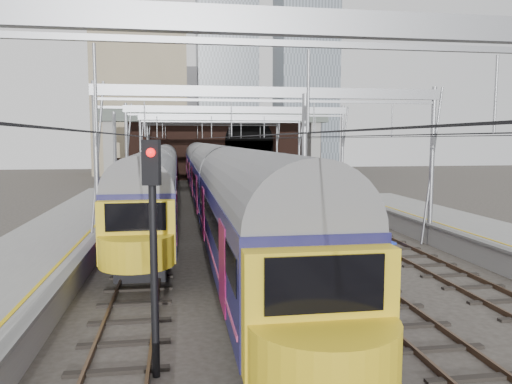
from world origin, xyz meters
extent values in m
plane|color=#38332D|center=(0.00, 0.00, 0.00)|extent=(160.00, 160.00, 0.00)
cube|color=gray|center=(-10.20, 2.50, 0.55)|extent=(4.20, 55.00, 1.10)
cube|color=slate|center=(-8.15, 2.50, 1.05)|extent=(0.35, 55.00, 0.12)
cube|color=gold|center=(-8.65, 2.50, 1.11)|extent=(0.12, 55.00, 0.01)
cube|color=#4C3828|center=(-6.72, 15.00, 0.09)|extent=(0.08, 80.00, 0.16)
cube|color=#4C3828|center=(-5.28, 15.00, 0.09)|extent=(0.08, 80.00, 0.16)
cube|color=black|center=(-6.00, 15.00, 0.01)|extent=(2.40, 80.00, 0.14)
cube|color=#4C3828|center=(-2.72, 15.00, 0.09)|extent=(0.08, 80.00, 0.16)
cube|color=#4C3828|center=(-1.28, 15.00, 0.09)|extent=(0.08, 80.00, 0.16)
cube|color=black|center=(-2.00, 15.00, 0.01)|extent=(2.40, 80.00, 0.14)
cube|color=#4C3828|center=(1.28, 15.00, 0.09)|extent=(0.08, 80.00, 0.16)
cube|color=#4C3828|center=(2.72, 15.00, 0.09)|extent=(0.08, 80.00, 0.16)
cube|color=black|center=(2.00, 15.00, 0.01)|extent=(2.40, 80.00, 0.14)
cube|color=#4C3828|center=(5.28, 15.00, 0.09)|extent=(0.08, 80.00, 0.16)
cube|color=#4C3828|center=(6.72, 15.00, 0.09)|extent=(0.08, 80.00, 0.16)
cube|color=black|center=(6.00, 15.00, 0.01)|extent=(2.40, 80.00, 0.14)
cube|color=gray|center=(0.00, -6.00, 7.60)|extent=(16.80, 0.28, 0.50)
cylinder|color=gray|center=(-8.20, 8.00, 4.00)|extent=(0.24, 0.24, 8.00)
cylinder|color=gray|center=(8.20, 8.00, 4.00)|extent=(0.24, 0.24, 8.00)
cube|color=gray|center=(0.00, 8.00, 7.60)|extent=(16.80, 0.28, 0.50)
cylinder|color=gray|center=(-8.20, 22.00, 4.00)|extent=(0.24, 0.24, 8.00)
cylinder|color=gray|center=(8.20, 22.00, 4.00)|extent=(0.24, 0.24, 8.00)
cube|color=gray|center=(0.00, 22.00, 7.60)|extent=(16.80, 0.28, 0.50)
cylinder|color=gray|center=(-8.20, 36.00, 4.00)|extent=(0.24, 0.24, 8.00)
cylinder|color=gray|center=(8.20, 36.00, 4.00)|extent=(0.24, 0.24, 8.00)
cube|color=gray|center=(0.00, 36.00, 7.60)|extent=(16.80, 0.28, 0.50)
cylinder|color=gray|center=(-8.20, 48.00, 4.00)|extent=(0.24, 0.24, 8.00)
cylinder|color=gray|center=(8.20, 48.00, 4.00)|extent=(0.24, 0.24, 8.00)
cube|color=gray|center=(0.00, 48.00, 7.60)|extent=(16.80, 0.28, 0.50)
cube|color=black|center=(-6.00, 15.00, 5.50)|extent=(0.03, 80.00, 0.03)
cube|color=black|center=(-2.00, 15.00, 5.50)|extent=(0.03, 80.00, 0.03)
cube|color=black|center=(2.00, 15.00, 5.50)|extent=(0.03, 80.00, 0.03)
cube|color=black|center=(6.00, 15.00, 5.50)|extent=(0.03, 80.00, 0.03)
cube|color=black|center=(2.00, 52.00, 4.50)|extent=(26.00, 2.00, 9.00)
cube|color=black|center=(5.00, 50.98, 2.60)|extent=(6.50, 0.10, 5.20)
cylinder|color=black|center=(5.00, 50.98, 5.20)|extent=(6.50, 0.10, 6.50)
cube|color=black|center=(-10.00, 51.00, 1.50)|extent=(6.00, 1.50, 3.00)
cube|color=gray|center=(-12.50, 46.00, 4.10)|extent=(1.20, 2.50, 8.20)
cube|color=gray|center=(12.50, 46.00, 4.10)|extent=(1.20, 2.50, 8.20)
cube|color=#586359|center=(0.00, 46.00, 8.20)|extent=(28.00, 3.00, 1.40)
cube|color=gray|center=(0.00, 46.00, 9.10)|extent=(28.00, 3.00, 0.30)
cube|color=tan|center=(-10.00, 66.00, 11.00)|extent=(14.00, 12.00, 22.00)
cube|color=#4C5660|center=(4.00, 72.00, 16.00)|extent=(10.00, 10.00, 32.00)
cube|color=gray|center=(-2.00, 80.00, 9.00)|extent=(18.00, 14.00, 18.00)
cube|color=black|center=(-2.00, 26.98, 0.35)|extent=(2.29, 67.89, 0.70)
cube|color=#151447|center=(-2.00, 26.98, 2.30)|extent=(2.92, 67.89, 2.61)
cylinder|color=slate|center=(-2.00, 26.98, 3.61)|extent=(2.86, 67.39, 2.86)
cube|color=black|center=(-2.00, 26.98, 2.72)|extent=(2.94, 66.69, 0.78)
cube|color=#D34277|center=(-2.00, 26.98, 1.57)|extent=(2.94, 66.89, 0.13)
cube|color=gold|center=(-2.00, -7.11, 2.20)|extent=(2.86, 0.60, 2.41)
cube|color=black|center=(-2.00, -7.28, 2.82)|extent=(2.19, 0.08, 1.04)
cube|color=black|center=(-6.00, 26.09, 0.35)|extent=(2.16, 47.86, 0.70)
cube|color=#151447|center=(-6.00, 26.09, 2.23)|extent=(2.75, 47.86, 2.45)
cylinder|color=slate|center=(-6.00, 26.09, 3.45)|extent=(2.69, 47.36, 2.69)
cube|color=black|center=(-6.00, 26.09, 2.62)|extent=(2.77, 46.66, 0.74)
cube|color=#D34277|center=(-6.00, 26.09, 1.54)|extent=(2.77, 46.86, 0.12)
cube|color=gold|center=(-6.00, 2.01, 2.13)|extent=(2.69, 0.60, 2.25)
cube|color=black|center=(-6.00, 1.84, 2.72)|extent=(2.06, 0.08, 0.98)
cylinder|color=black|center=(-5.10, -4.51, 2.60)|extent=(0.17, 0.17, 5.20)
cube|color=black|center=(-5.10, -4.69, 4.88)|extent=(0.42, 0.29, 0.98)
sphere|color=red|center=(-5.10, -4.81, 5.09)|extent=(0.20, 0.20, 0.20)
cylinder|color=black|center=(-1.02, 1.51, 2.38)|extent=(0.16, 0.16, 4.77)
cube|color=black|center=(-1.02, 1.33, 4.47)|extent=(0.37, 0.24, 0.89)
sphere|color=red|center=(-1.02, 1.21, 4.67)|extent=(0.18, 0.18, 0.18)
cube|color=blue|center=(0.35, -2.05, 0.05)|extent=(0.90, 0.71, 0.09)
cube|color=blue|center=(2.98, 3.38, 0.05)|extent=(0.86, 0.62, 0.10)
cube|color=blue|center=(6.10, 8.41, 0.05)|extent=(0.80, 0.57, 0.09)
camera|label=1|loc=(-4.54, -15.58, 5.37)|focal=35.00mm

